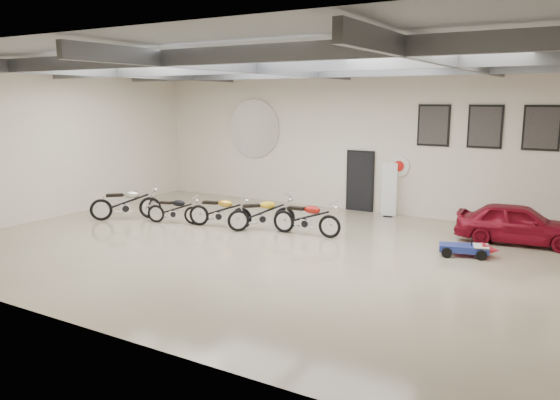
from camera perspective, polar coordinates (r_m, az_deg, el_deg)
The scene contains 19 objects.
floor at distance 14.85m, azimuth -2.37°, elevation -4.91°, with size 16.00×12.00×0.01m, color tan.
ceiling at distance 14.35m, azimuth -2.53°, elevation 14.72°, with size 16.00×12.00×0.01m, color slate.
back_wall at distance 19.67m, azimuth 7.20°, elevation 6.22°, with size 16.00×0.02×5.00m, color beige.
left_wall at distance 19.90m, azimuth -22.22°, elevation 5.58°, with size 0.02×12.00×5.00m, color beige.
ceiling_beams at distance 14.34m, azimuth -2.52°, elevation 13.72°, with size 15.80×11.80×0.32m, color #595B61, non-canonical shape.
door at distance 19.59m, azimuth 8.38°, elevation 1.90°, with size 0.92×0.08×2.10m, color black.
logo_plaque at distance 21.51m, azimuth -2.73°, elevation 7.46°, with size 2.30×0.06×1.16m, color silver, non-canonical shape.
poster_left at distance 18.60m, azimuth 15.76°, elevation 7.52°, with size 1.05×0.08×1.35m, color black, non-canonical shape.
poster_mid at distance 18.25m, azimuth 20.65°, elevation 7.19°, with size 1.05×0.08×1.35m, color black, non-canonical shape.
poster_right at distance 18.04m, azimuth 25.68°, elevation 6.80°, with size 1.05×0.08×1.35m, color black, non-canonical shape.
oil_sign at distance 19.02m, azimuth 12.34°, elevation 3.49°, with size 0.72×0.10×0.72m, color white, non-canonical shape.
banner_stand at distance 18.76m, azimuth 11.33°, elevation 1.05°, with size 0.50×0.20×1.85m, color white, non-canonical shape.
motorcycle_silver at distance 18.74m, azimuth -15.84°, elevation -0.23°, with size 2.24×0.69×1.16m, color silver, non-canonical shape.
motorcycle_black at distance 17.81m, azimuth -11.01°, elevation -0.95°, with size 1.79×0.55×0.93m, color silver, non-canonical shape.
motorcycle_gold at distance 17.07m, azimuth -6.29°, elevation -1.08°, with size 2.04×0.63×1.06m, color silver, non-canonical shape.
motorcycle_yellow at distance 16.60m, azimuth -1.93°, elevation -1.34°, with size 2.07×0.64×1.08m, color silver, non-canonical shape.
motorcycle_red at distance 15.96m, azimuth 2.77°, elevation -1.80°, with size 2.10×0.65×1.09m, color silver, non-canonical shape.
go_kart at distance 14.70m, azimuth 19.15°, elevation -4.58°, with size 1.47×0.66×0.53m, color navy, non-canonical shape.
vintage_car at distance 16.44m, azimuth 23.64°, elevation -2.26°, with size 3.30×1.33×1.13m, color maroon.
Camera 1 is at (7.82, -11.99, 3.95)m, focal length 35.00 mm.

